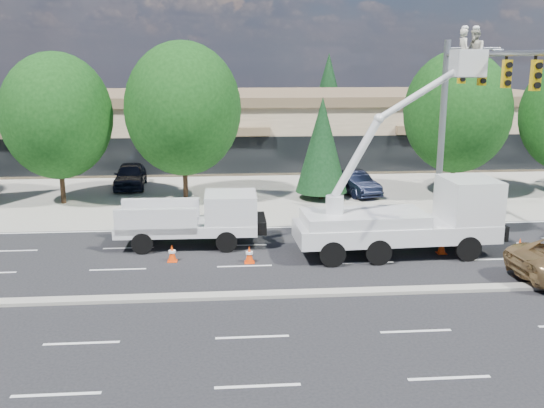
{
  "coord_description": "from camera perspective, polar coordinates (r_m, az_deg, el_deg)",
  "views": [
    {
      "loc": [
        -0.75,
        -19.85,
        8.09
      ],
      "look_at": [
        1.16,
        3.83,
        2.4
      ],
      "focal_mm": 40.0,
      "sensor_mm": 36.0,
      "label": 1
    }
  ],
  "objects": [
    {
      "name": "strip_mall",
      "position": [
        50.1,
        -3.76,
        7.42
      ],
      "size": [
        50.4,
        15.4,
        5.5
      ],
      "color": "tan",
      "rests_on": "ground"
    },
    {
      "name": "tree_front_f",
      "position": [
        37.58,
        17.05,
        8.28
      ],
      "size": [
        6.24,
        6.24,
        8.66
      ],
      "color": "#332114",
      "rests_on": "ground"
    },
    {
      "name": "concrete_apron",
      "position": [
        40.66,
        -3.47,
        1.98
      ],
      "size": [
        140.0,
        22.0,
        0.01
      ],
      "primitive_type": "cube",
      "color": "gray",
      "rests_on": "ground"
    },
    {
      "name": "tree_back_b",
      "position": [
        61.99,
        -7.76,
        10.85
      ],
      "size": [
        5.09,
        5.09,
        10.04
      ],
      "color": "#332114",
      "rests_on": "ground"
    },
    {
      "name": "tree_front_e",
      "position": [
        35.65,
        4.73,
        5.57
      ],
      "size": [
        3.05,
        3.05,
        6.01
      ],
      "color": "#332114",
      "rests_on": "ground"
    },
    {
      "name": "utility_pickup",
      "position": [
        27.02,
        -7.04,
        -1.91
      ],
      "size": [
        6.17,
        2.51,
        2.36
      ],
      "rotation": [
        0.0,
        0.0,
        -0.01
      ],
      "color": "silver",
      "rests_on": "ground"
    },
    {
      "name": "tree_back_a",
      "position": [
        64.32,
        -20.44,
        9.19
      ],
      "size": [
        3.99,
        3.99,
        7.87
      ],
      "color": "#332114",
      "rests_on": "ground"
    },
    {
      "name": "tree_front_d",
      "position": [
        35.03,
        -8.38,
        8.85
      ],
      "size": [
        6.59,
        6.59,
        9.15
      ],
      "color": "#332114",
      "rests_on": "ground"
    },
    {
      "name": "parked_car_west",
      "position": [
        40.11,
        -13.19,
        2.64
      ],
      "size": [
        2.12,
        4.78,
        1.6
      ],
      "primitive_type": "imported",
      "rotation": [
        0.0,
        0.0,
        0.05
      ],
      "color": "black",
      "rests_on": "ground"
    },
    {
      "name": "traffic_cone_d",
      "position": [
        26.88,
        15.69,
        -3.81
      ],
      "size": [
        0.4,
        0.4,
        0.7
      ],
      "color": "#F03C07",
      "rests_on": "ground"
    },
    {
      "name": "bucket_truck",
      "position": [
        26.09,
        13.32,
        -0.36
      ],
      "size": [
        8.69,
        3.05,
        9.39
      ],
      "rotation": [
        0.0,
        0.0,
        0.05
      ],
      "color": "silver",
      "rests_on": "ground"
    },
    {
      "name": "traffic_cone_b",
      "position": [
        25.22,
        -9.38,
        -4.61
      ],
      "size": [
        0.4,
        0.4,
        0.7
      ],
      "color": "#F03C07",
      "rests_on": "ground"
    },
    {
      "name": "traffic_cone_e",
      "position": [
        27.89,
        22.28,
        -3.7
      ],
      "size": [
        0.4,
        0.4,
        0.7
      ],
      "color": "#F03C07",
      "rests_on": "ground"
    },
    {
      "name": "traffic_cone_c",
      "position": [
        24.75,
        -2.15,
        -4.79
      ],
      "size": [
        0.4,
        0.4,
        0.7
      ],
      "color": "#F03C07",
      "rests_on": "ground"
    },
    {
      "name": "ground",
      "position": [
        21.44,
        -2.29,
        -8.7
      ],
      "size": [
        140.0,
        140.0,
        0.0
      ],
      "primitive_type": "plane",
      "color": "black",
      "rests_on": "ground"
    },
    {
      "name": "tree_back_d",
      "position": [
        65.98,
        15.81,
        10.13
      ],
      "size": [
        4.55,
        4.55,
        8.98
      ],
      "color": "#332114",
      "rests_on": "ground"
    },
    {
      "name": "tree_back_c",
      "position": [
        62.87,
        5.32,
        10.3
      ],
      "size": [
        4.42,
        4.42,
        8.72
      ],
      "color": "#332114",
      "rests_on": "ground"
    },
    {
      "name": "signal_mast",
      "position": [
        29.04,
        17.4,
        8.85
      ],
      "size": [
        2.76,
        10.16,
        9.0
      ],
      "color": "gray",
      "rests_on": "ground"
    },
    {
      "name": "parked_car_east",
      "position": [
        37.45,
        7.73,
        1.99
      ],
      "size": [
        2.82,
        4.6,
        1.43
      ],
      "primitive_type": "imported",
      "rotation": [
        0.0,
        0.0,
        0.32
      ],
      "color": "black",
      "rests_on": "ground"
    },
    {
      "name": "road_median",
      "position": [
        21.42,
        -2.29,
        -8.55
      ],
      "size": [
        120.0,
        0.55,
        0.12
      ],
      "primitive_type": "cube",
      "color": "gray",
      "rests_on": "ground"
    },
    {
      "name": "tree_front_c",
      "position": [
        36.18,
        -19.6,
        7.81
      ],
      "size": [
        6.16,
        6.16,
        8.55
      ],
      "color": "#332114",
      "rests_on": "ground"
    }
  ]
}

